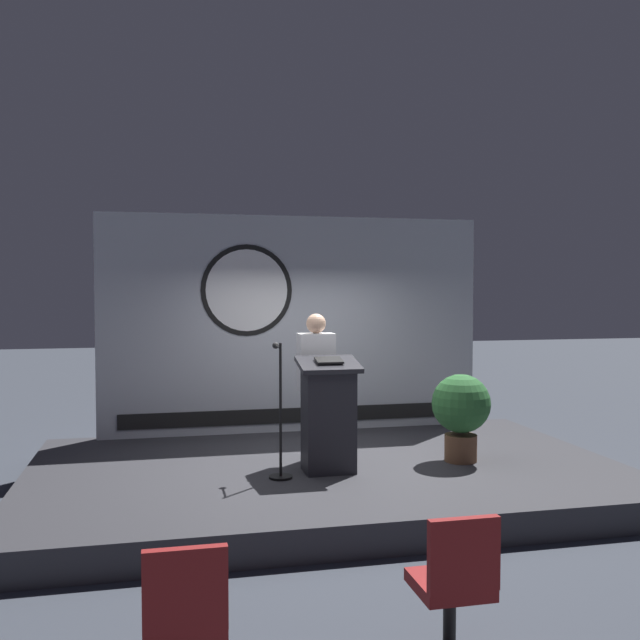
# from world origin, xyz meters

# --- Properties ---
(ground_plane) EXTENTS (40.00, 40.00, 0.00)m
(ground_plane) POSITION_xyz_m (0.00, 0.00, 0.00)
(ground_plane) COLOR #383D47
(stage_platform) EXTENTS (6.40, 4.00, 0.30)m
(stage_platform) POSITION_xyz_m (0.00, 0.00, 0.15)
(stage_platform) COLOR #333338
(stage_platform) RESTS_ON ground
(banner_display) EXTENTS (5.15, 0.12, 2.90)m
(banner_display) POSITION_xyz_m (-0.02, 1.85, 1.75)
(banner_display) COLOR #B2B7C1
(banner_display) RESTS_ON stage_platform
(podium) EXTENTS (0.64, 0.50, 1.21)m
(podium) POSITION_xyz_m (-0.05, -0.32, 0.89)
(podium) COLOR #26262B
(podium) RESTS_ON stage_platform
(speaker_person) EXTENTS (0.40, 0.26, 1.65)m
(speaker_person) POSITION_xyz_m (-0.08, 0.16, 1.14)
(speaker_person) COLOR black
(speaker_person) RESTS_ON stage_platform
(microphone_stand) EXTENTS (0.24, 0.46, 1.38)m
(microphone_stand) POSITION_xyz_m (-0.59, -0.42, 0.77)
(microphone_stand) COLOR black
(microphone_stand) RESTS_ON stage_platform
(potted_plant) EXTENTS (0.65, 0.65, 0.98)m
(potted_plant) POSITION_xyz_m (1.49, -0.22, 0.89)
(potted_plant) COLOR brown
(potted_plant) RESTS_ON stage_platform
(audience_chair_left) EXTENTS (0.44, 0.45, 0.89)m
(audience_chair_left) POSITION_xyz_m (-0.04, -3.56, 0.49)
(audience_chair_left) COLOR black
(audience_chair_left) RESTS_ON ground
(audience_chair_right) EXTENTS (0.44, 0.45, 0.89)m
(audience_chair_right) POSITION_xyz_m (-1.65, -3.68, 0.49)
(audience_chair_right) COLOR black
(audience_chair_right) RESTS_ON ground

